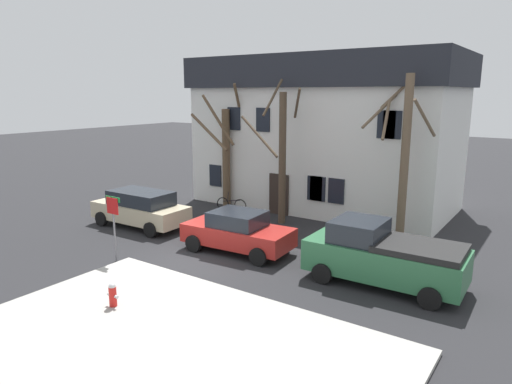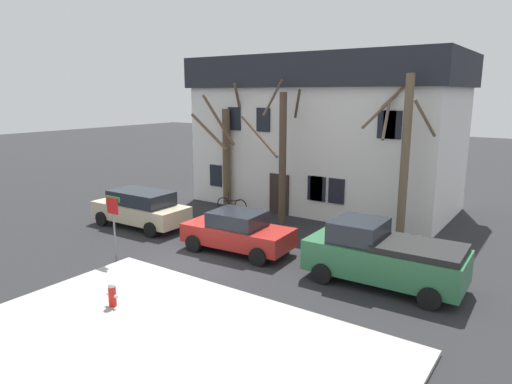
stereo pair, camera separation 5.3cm
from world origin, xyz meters
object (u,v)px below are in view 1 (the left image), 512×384
object	(u,v)px
fire_hydrant	(113,294)
street_sign_pole	(113,216)
tree_bare_far	(404,151)
car_red_sedan	(238,232)
pickup_truck_green	(383,255)
car_beige_wagon	(141,208)
tree_bare_near	(226,149)
tree_bare_mid	(281,154)
bicycle_leaning	(231,205)
building_main	(325,131)

from	to	relation	value
fire_hydrant	street_sign_pole	distance (m)	4.26
tree_bare_far	car_red_sedan	bearing A→B (deg)	-134.64
pickup_truck_green	street_sign_pole	size ratio (longest dim) A/B	2.05
tree_bare_far	car_beige_wagon	size ratio (longest dim) A/B	1.61
tree_bare_near	tree_bare_mid	bearing A→B (deg)	-14.77
fire_hydrant	tree_bare_near	bearing A→B (deg)	112.95
tree_bare_mid	street_sign_pole	bearing A→B (deg)	-106.50
tree_bare_mid	bicycle_leaning	distance (m)	4.46
car_beige_wagon	fire_hydrant	bearing A→B (deg)	-46.99
tree_bare_near	car_beige_wagon	world-z (taller)	tree_bare_near
bicycle_leaning	tree_bare_near	bearing A→B (deg)	140.86
tree_bare_mid	street_sign_pole	size ratio (longest dim) A/B	2.75
tree_bare_near	street_sign_pole	size ratio (longest dim) A/B	2.69
tree_bare_near	tree_bare_far	bearing A→B (deg)	-3.79
building_main	tree_bare_near	world-z (taller)	building_main
car_beige_wagon	tree_bare_far	bearing A→B (deg)	23.79
car_beige_wagon	car_red_sedan	xyz separation A→B (m)	(5.80, -0.20, -0.08)
building_main	tree_bare_near	bearing A→B (deg)	-138.41
tree_bare_near	tree_bare_far	xyz separation A→B (m)	(9.68, -0.64, 0.62)
building_main	car_red_sedan	xyz separation A→B (m)	(0.83, -9.10, -3.26)
tree_bare_mid	car_red_sedan	size ratio (longest dim) A/B	1.53
tree_bare_far	pickup_truck_green	distance (m)	5.59
tree_bare_far	car_beige_wagon	distance (m)	11.96
tree_bare_far	bicycle_leaning	xyz separation A→B (m)	(-8.86, -0.03, -3.44)
building_main	car_beige_wagon	bearing A→B (deg)	-119.17
building_main	tree_bare_near	xyz separation A→B (m)	(-4.03, -3.58, -0.89)
street_sign_pole	tree_bare_mid	bearing A→B (deg)	73.50
tree_bare_near	pickup_truck_green	distance (m)	12.12
tree_bare_near	bicycle_leaning	size ratio (longest dim) A/B	3.82
tree_bare_mid	car_red_sedan	bearing A→B (deg)	-80.45
tree_bare_mid	pickup_truck_green	xyz separation A→B (m)	(6.52, -4.29, -2.35)
pickup_truck_green	bicycle_leaning	world-z (taller)	pickup_truck_green
tree_bare_near	tree_bare_far	distance (m)	9.72
tree_bare_far	pickup_truck_green	bearing A→B (deg)	-78.54
building_main	tree_bare_far	xyz separation A→B (m)	(5.65, -4.22, -0.27)
tree_bare_near	car_red_sedan	world-z (taller)	tree_bare_near
car_red_sedan	bicycle_leaning	distance (m)	6.33
car_red_sedan	tree_bare_mid	bearing A→B (deg)	99.55
tree_bare_mid	fire_hydrant	size ratio (longest dim) A/B	9.55
car_beige_wagon	car_red_sedan	distance (m)	5.80
bicycle_leaning	street_sign_pole	bearing A→B (deg)	-83.40
building_main	pickup_truck_green	xyz separation A→B (m)	(6.61, -8.95, -3.09)
tree_bare_far	fire_hydrant	size ratio (longest dim) A/B	10.90
bicycle_leaning	pickup_truck_green	bearing A→B (deg)	-25.60
building_main	pickup_truck_green	distance (m)	11.55
fire_hydrant	tree_bare_mid	bearing A→B (deg)	94.29
pickup_truck_green	bicycle_leaning	xyz separation A→B (m)	(-9.82, 4.70, -0.62)
fire_hydrant	bicycle_leaning	bearing A→B (deg)	110.51
car_red_sedan	street_sign_pole	size ratio (longest dim) A/B	1.81
car_beige_wagon	bicycle_leaning	bearing A→B (deg)	69.30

